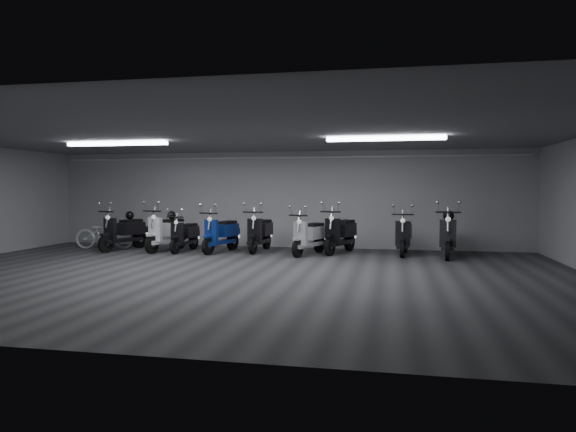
% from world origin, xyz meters
% --- Properties ---
extents(floor, '(14.00, 10.00, 0.01)m').
position_xyz_m(floor, '(0.00, 0.00, -0.01)').
color(floor, '#313133').
rests_on(floor, ground).
extents(ceiling, '(14.00, 10.00, 0.01)m').
position_xyz_m(ceiling, '(0.00, 0.00, 2.80)').
color(ceiling, slate).
rests_on(ceiling, ground).
extents(back_wall, '(14.00, 0.01, 2.80)m').
position_xyz_m(back_wall, '(0.00, 5.00, 1.40)').
color(back_wall, '#A7A7AA').
rests_on(back_wall, ground).
extents(front_wall, '(14.00, 0.01, 2.80)m').
position_xyz_m(front_wall, '(0.00, -5.00, 1.40)').
color(front_wall, '#A7A7AA').
rests_on(front_wall, ground).
extents(fluor_strip_left, '(2.40, 0.18, 0.08)m').
position_xyz_m(fluor_strip_left, '(-3.00, 1.00, 2.74)').
color(fluor_strip_left, white).
rests_on(fluor_strip_left, ceiling).
extents(fluor_strip_right, '(2.40, 0.18, 0.08)m').
position_xyz_m(fluor_strip_right, '(3.00, 1.00, 2.74)').
color(fluor_strip_right, white).
rests_on(fluor_strip_right, ceiling).
extents(conduit, '(13.60, 0.05, 0.05)m').
position_xyz_m(conduit, '(0.00, 4.92, 2.62)').
color(conduit, white).
rests_on(conduit, back_wall).
extents(scooter_0, '(1.14, 1.94, 1.37)m').
position_xyz_m(scooter_0, '(-4.18, 3.33, 0.68)').
color(scooter_0, black).
rests_on(scooter_0, floor).
extents(scooter_2, '(0.99, 1.96, 1.40)m').
position_xyz_m(scooter_2, '(-2.92, 3.39, 0.70)').
color(scooter_2, white).
rests_on(scooter_2, floor).
extents(scooter_3, '(0.66, 1.66, 1.21)m').
position_xyz_m(scooter_3, '(-2.37, 3.35, 0.60)').
color(scooter_3, black).
rests_on(scooter_3, floor).
extents(scooter_4, '(1.02, 1.89, 1.34)m').
position_xyz_m(scooter_4, '(-1.36, 3.41, 0.67)').
color(scooter_4, navy).
rests_on(scooter_4, floor).
extents(scooter_5, '(0.72, 1.87, 1.37)m').
position_xyz_m(scooter_5, '(-0.37, 3.79, 0.68)').
color(scooter_5, black).
rests_on(scooter_5, floor).
extents(scooter_6, '(1.14, 1.85, 1.30)m').
position_xyz_m(scooter_6, '(1.05, 3.32, 0.65)').
color(scooter_6, silver).
rests_on(scooter_6, floor).
extents(scooter_7, '(1.20, 1.98, 1.40)m').
position_xyz_m(scooter_7, '(1.81, 3.84, 0.70)').
color(scooter_7, black).
rests_on(scooter_7, floor).
extents(scooter_8, '(0.75, 1.85, 1.34)m').
position_xyz_m(scooter_8, '(3.46, 3.79, 0.67)').
color(scooter_8, black).
rests_on(scooter_8, floor).
extents(scooter_9, '(0.86, 1.99, 1.44)m').
position_xyz_m(scooter_9, '(4.53, 3.54, 0.72)').
color(scooter_9, black).
rests_on(scooter_9, floor).
extents(bicycle, '(1.72, 0.82, 1.07)m').
position_xyz_m(bicycle, '(-4.88, 3.54, 0.54)').
color(bicycle, white).
rests_on(bicycle, floor).
extents(helmet_0, '(0.23, 0.23, 0.23)m').
position_xyz_m(helmet_0, '(-2.87, 3.64, 0.98)').
color(helmet_0, black).
rests_on(helmet_0, scooter_2).
extents(helmet_1, '(0.28, 0.28, 0.28)m').
position_xyz_m(helmet_1, '(4.56, 3.80, 1.03)').
color(helmet_1, black).
rests_on(helmet_1, scooter_9).
extents(helmet_2, '(0.23, 0.23, 0.23)m').
position_xyz_m(helmet_2, '(-4.10, 3.57, 0.96)').
color(helmet_2, black).
rests_on(helmet_2, scooter_0).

